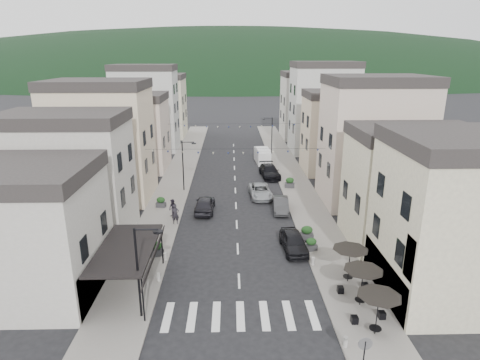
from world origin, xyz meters
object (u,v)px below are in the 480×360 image
object	(u,v)px
parked_car_c	(260,191)
pedestrian_a	(175,214)
parked_car_a	(294,242)
parked_car_e	(205,204)
parked_car_b	(281,205)
parked_car_d	(270,171)
pedestrian_b	(173,209)
delivery_van	(262,155)

from	to	relation	value
parked_car_c	pedestrian_a	size ratio (longest dim) A/B	2.67
parked_car_a	parked_car_e	size ratio (longest dim) A/B	0.96
parked_car_b	parked_car_e	size ratio (longest dim) A/B	0.90
parked_car_a	parked_car_d	xyz separation A→B (m)	(0.00, 20.79, 0.00)
pedestrian_b	parked_car_c	bearing A→B (deg)	77.83
parked_car_c	pedestrian_b	distance (m)	10.88
parked_car_d	parked_car_e	size ratio (longest dim) A/B	1.13
parked_car_b	parked_car_c	xyz separation A→B (m)	(-1.80, 4.38, 0.00)
parked_car_b	pedestrian_b	world-z (taller)	pedestrian_b
parked_car_a	parked_car_e	bearing A→B (deg)	128.04
pedestrian_a	pedestrian_b	bearing A→B (deg)	92.04
parked_car_c	delivery_van	distance (m)	15.26
parked_car_c	pedestrian_a	world-z (taller)	pedestrian_a
pedestrian_a	pedestrian_b	size ratio (longest dim) A/B	1.03
parked_car_d	pedestrian_a	xyz separation A→B (m)	(-10.40, -15.34, 0.29)
parked_car_a	pedestrian_a	bearing A→B (deg)	148.56
parked_car_a	parked_car_b	bearing A→B (deg)	86.21
parked_car_b	parked_car_e	bearing A→B (deg)	-176.85
delivery_van	pedestrian_b	xyz separation A→B (m)	(-10.44, -21.24, -0.06)
pedestrian_b	parked_car_a	bearing A→B (deg)	11.19
parked_car_b	parked_car_c	world-z (taller)	parked_car_c
parked_car_e	parked_car_b	bearing A→B (deg)	-178.68
parked_car_c	parked_car_e	distance (m)	7.40
pedestrian_a	pedestrian_b	distance (m)	1.60
parked_car_b	parked_car_c	bearing A→B (deg)	116.09
parked_car_d	pedestrian_a	bearing A→B (deg)	-130.12
parked_car_d	pedestrian_b	size ratio (longest dim) A/B	2.91
pedestrian_a	parked_car_e	bearing A→B (deg)	38.32
parked_car_c	pedestrian_b	size ratio (longest dim) A/B	2.74
parked_car_c	parked_car_e	xyz separation A→B (m)	(-6.03, -4.30, 0.10)
parked_car_e	pedestrian_a	size ratio (longest dim) A/B	2.50
parked_car_c	pedestrian_b	bearing A→B (deg)	-150.31
parked_car_b	parked_car_d	world-z (taller)	parked_car_d
parked_car_a	parked_car_c	bearing A→B (deg)	94.07
delivery_van	parked_car_a	bearing A→B (deg)	-93.79
parked_car_c	delivery_van	xyz separation A→B (m)	(1.41, 15.19, 0.40)
pedestrian_a	parked_car_a	bearing A→B (deg)	-41.34
parked_car_e	parked_car_a	bearing A→B (deg)	133.72
parked_car_a	delivery_van	bearing A→B (deg)	87.01
parked_car_c	pedestrian_b	xyz separation A→B (m)	(-9.03, -6.05, 0.34)
parked_car_c	pedestrian_b	world-z (taller)	pedestrian_b
parked_car_d	delivery_van	distance (m)	7.46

